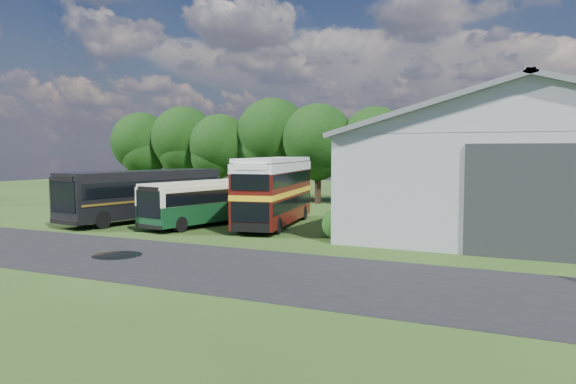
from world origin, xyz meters
The scene contains 16 objects.
ground centered at (0.00, 0.00, 0.00)m, with size 120.00×120.00×0.00m, color #1E3812.
asphalt_road centered at (3.00, -3.00, 0.00)m, with size 60.00×8.00×0.02m, color black.
puddle centered at (-1.50, -3.00, 0.00)m, with size 2.20×2.20×0.01m, color black.
storage_shed centered at (15.00, 15.98, 4.17)m, with size 18.80×24.80×8.15m.
tree_far_left centered at (-23.00, 24.00, 5.56)m, with size 6.12×6.12×8.64m.
tree_left_a centered at (-18.00, 24.50, 5.87)m, with size 6.46×6.46×9.12m.
tree_left_b centered at (-13.00, 23.50, 5.25)m, with size 5.78×5.78×8.16m.
tree_mid centered at (-8.00, 24.80, 6.18)m, with size 6.80×6.80×9.60m.
tree_right_a centered at (-3.00, 23.80, 5.69)m, with size 6.26×6.26×8.83m.
tree_right_b centered at (2.00, 24.60, 5.44)m, with size 5.98×5.98×8.45m.
shrub_front centered at (5.60, 6.00, 0.00)m, with size 1.70×1.70×1.70m, color #194714.
shrub_mid centered at (5.60, 8.00, 0.00)m, with size 1.60×1.60×1.60m, color #194714.
shrub_back centered at (5.60, 10.00, 0.00)m, with size 1.80×1.80×1.80m, color #194714.
bus_green_single centered at (-3.66, 7.81, 1.48)m, with size 4.18×10.34×2.78m.
bus_maroon_double centered at (0.28, 8.98, 2.12)m, with size 4.43×10.18×4.25m.
bus_dark_single centered at (-8.92, 7.67, 1.78)m, with size 4.79×12.42×3.34m.
Camera 1 is at (16.15, -21.99, 4.69)m, focal length 35.00 mm.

